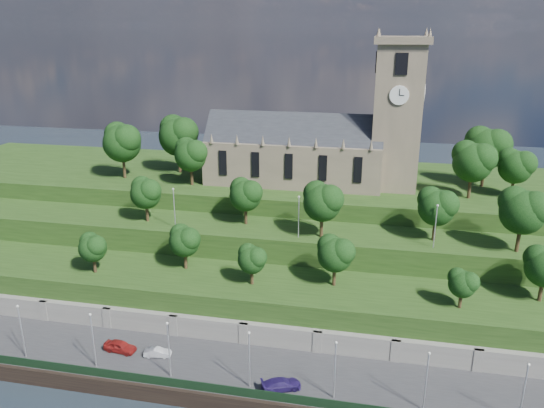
% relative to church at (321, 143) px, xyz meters
% --- Properties ---
extents(promenade, '(160.00, 12.00, 2.00)m').
position_rel_church_xyz_m(promenade, '(-0.79, -39.98, -21.52)').
color(promenade, '#2D2D30').
rests_on(promenade, ground).
extents(fence, '(160.00, 0.10, 1.20)m').
position_rel_church_xyz_m(fence, '(-0.79, -45.38, -19.92)').
color(fence, black).
rests_on(fence, promenade).
extents(retaining_wall, '(160.00, 2.10, 5.00)m').
position_rel_church_xyz_m(retaining_wall, '(-0.79, -34.01, -20.02)').
color(retaining_wall, slate).
rests_on(retaining_wall, ground).
extents(embankment_lower, '(160.00, 12.00, 8.00)m').
position_rel_church_xyz_m(embankment_lower, '(-0.79, -27.98, -18.52)').
color(embankment_lower, '#1F3B13').
rests_on(embankment_lower, ground).
extents(embankment_upper, '(160.00, 10.00, 12.00)m').
position_rel_church_xyz_m(embankment_upper, '(-0.79, -16.98, -16.52)').
color(embankment_upper, '#1F3B13').
rests_on(embankment_upper, ground).
extents(hilltop, '(160.00, 32.00, 15.00)m').
position_rel_church_xyz_m(hilltop, '(-0.79, 4.02, -15.02)').
color(hilltop, '#1F3B13').
rests_on(hilltop, ground).
extents(church, '(38.60, 12.35, 27.60)m').
position_rel_church_xyz_m(church, '(0.00, 0.00, 0.00)').
color(church, '#695C4A').
rests_on(church, hilltop).
extents(trees_lower, '(67.66, 8.64, 7.71)m').
position_rel_church_xyz_m(trees_lower, '(3.96, -27.42, -9.84)').
color(trees_lower, '#312213').
rests_on(trees_lower, embankment_lower).
extents(trees_upper, '(63.64, 8.76, 9.49)m').
position_rel_church_xyz_m(trees_upper, '(7.86, -17.99, -4.73)').
color(trees_upper, '#312213').
rests_on(trees_upper, embankment_upper).
extents(trees_hilltop, '(77.41, 16.57, 11.38)m').
position_rel_church_xyz_m(trees_hilltop, '(-3.13, -0.90, -0.49)').
color(trees_hilltop, '#312213').
rests_on(trees_hilltop, hilltop).
extents(lamp_posts_promenade, '(60.36, 0.36, 7.56)m').
position_rel_church_xyz_m(lamp_posts_promenade, '(-2.79, -43.48, -16.14)').
color(lamp_posts_promenade, '#B2B2B7').
rests_on(lamp_posts_promenade, promenade).
extents(lamp_posts_upper, '(40.36, 0.36, 6.69)m').
position_rel_church_xyz_m(lamp_posts_upper, '(-0.79, -19.98, -6.59)').
color(lamp_posts_upper, '#B2B2B7').
rests_on(lamp_posts_upper, embankment_upper).
extents(car_left, '(4.56, 2.24, 1.50)m').
position_rel_church_xyz_m(car_left, '(-21.31, -39.89, -19.77)').
color(car_left, maroon).
rests_on(car_left, promenade).
extents(car_middle, '(3.65, 1.78, 1.15)m').
position_rel_church_xyz_m(car_middle, '(-16.01, -39.95, -19.95)').
color(car_middle, '#ADADB2').
rests_on(car_middle, promenade).
extents(car_right, '(5.14, 3.70, 1.38)m').
position_rel_church_xyz_m(car_right, '(0.95, -43.20, -19.83)').
color(car_right, '#261855').
rests_on(car_right, promenade).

